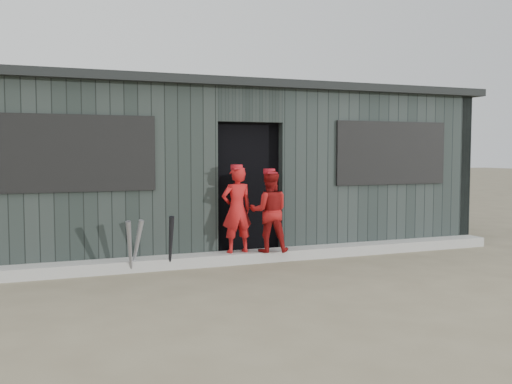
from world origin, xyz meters
name	(u,v)px	position (x,y,z in m)	size (l,w,h in m)	color
ground	(313,290)	(0.00, 0.00, 0.00)	(80.00, 80.00, 0.00)	#6C614A
curb	(255,256)	(0.00, 1.82, 0.07)	(8.00, 0.36, 0.15)	#A1A19C
bat_left	(137,246)	(-1.71, 1.67, 0.35)	(0.07, 0.07, 0.73)	#96969E
bat_mid	(130,247)	(-1.82, 1.57, 0.35)	(0.07, 0.07, 0.72)	gray
bat_right	(171,243)	(-1.29, 1.58, 0.37)	(0.07, 0.07, 0.76)	black
player_red_left	(237,210)	(-0.29, 1.81, 0.76)	(0.44, 0.29, 1.22)	#B61616
player_red_right	(269,211)	(0.16, 1.70, 0.73)	(0.56, 0.44, 1.16)	maroon
player_grey_back	(249,213)	(0.14, 2.48, 0.63)	(0.62, 0.40, 1.27)	silver
dugout	(220,169)	(0.00, 3.50, 1.29)	(8.30, 3.30, 2.62)	black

